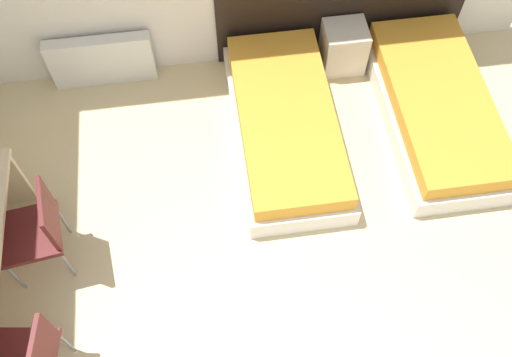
{
  "coord_description": "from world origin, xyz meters",
  "views": [
    {
      "loc": [
        -0.3,
        -0.05,
        4.19
      ],
      "look_at": [
        0.0,
        2.07,
        0.55
      ],
      "focal_mm": 40.0,
      "sensor_mm": 36.0,
      "label": 1
    }
  ],
  "objects_px": {
    "bed_near_window": "(286,125)",
    "bed_near_door": "(436,108)",
    "chair_near_laptop": "(36,229)",
    "nightstand": "(343,47)"
  },
  "relations": [
    {
      "from": "bed_near_window",
      "to": "bed_near_door",
      "type": "height_order",
      "value": "same"
    },
    {
      "from": "nightstand",
      "to": "chair_near_laptop",
      "type": "height_order",
      "value": "chair_near_laptop"
    },
    {
      "from": "bed_near_door",
      "to": "nightstand",
      "type": "xyz_separation_m",
      "value": [
        -0.67,
        0.77,
        0.05
      ]
    },
    {
      "from": "bed_near_window",
      "to": "bed_near_door",
      "type": "distance_m",
      "value": 1.34
    },
    {
      "from": "nightstand",
      "to": "chair_near_laptop",
      "type": "relative_size",
      "value": 0.54
    },
    {
      "from": "bed_near_window",
      "to": "nightstand",
      "type": "xyz_separation_m",
      "value": [
        0.67,
        0.77,
        0.05
      ]
    },
    {
      "from": "bed_near_window",
      "to": "chair_near_laptop",
      "type": "distance_m",
      "value": 2.18
    },
    {
      "from": "bed_near_door",
      "to": "nightstand",
      "type": "bearing_deg",
      "value": 131.14
    },
    {
      "from": "bed_near_door",
      "to": "chair_near_laptop",
      "type": "relative_size",
      "value": 2.16
    },
    {
      "from": "bed_near_window",
      "to": "chair_near_laptop",
      "type": "height_order",
      "value": "chair_near_laptop"
    }
  ]
}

